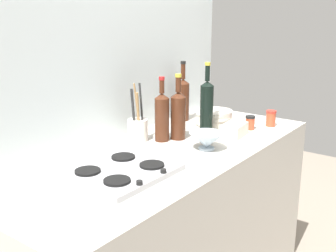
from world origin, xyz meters
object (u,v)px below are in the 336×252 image
(wine_bottle_mid_right, at_px, (207,106))
(utensil_crock, at_px, (138,128))
(plate_stack, at_px, (214,118))
(stovetop_hob, at_px, (121,171))
(wine_bottle_mid_left, at_px, (183,98))
(butter_dish, at_px, (234,130))
(condiment_jar_rear, at_px, (250,123))
(condiment_jar_front, at_px, (271,118))
(wine_bottle_rightmost, at_px, (162,116))
(wine_bottle_leftmost, at_px, (178,114))
(mixing_bowl, at_px, (207,140))

(wine_bottle_mid_right, xyz_separation_m, utensil_crock, (-0.33, 0.20, -0.08))
(plate_stack, bearing_deg, stovetop_hob, -174.12)
(wine_bottle_mid_left, bearing_deg, plate_stack, -84.12)
(plate_stack, xyz_separation_m, wine_bottle_mid_left, (-0.02, 0.21, 0.09))
(wine_bottle_mid_right, distance_m, butter_dish, 0.19)
(condiment_jar_rear, bearing_deg, condiment_jar_front, -25.56)
(wine_bottle_mid_right, bearing_deg, wine_bottle_mid_left, 60.57)
(wine_bottle_rightmost, relative_size, condiment_jar_rear, 4.23)
(wine_bottle_leftmost, bearing_deg, wine_bottle_rightmost, 148.82)
(plate_stack, distance_m, butter_dish, 0.24)
(wine_bottle_leftmost, xyz_separation_m, condiment_jar_front, (0.52, -0.28, -0.09))
(wine_bottle_leftmost, relative_size, butter_dish, 2.08)
(wine_bottle_mid_right, xyz_separation_m, wine_bottle_rightmost, (-0.26, 0.10, -0.02))
(condiment_jar_front, xyz_separation_m, condiment_jar_rear, (-0.13, 0.06, -0.01))
(stovetop_hob, relative_size, wine_bottle_mid_left, 1.16)
(mixing_bowl, bearing_deg, wine_bottle_rightmost, 94.05)
(wine_bottle_leftmost, distance_m, condiment_jar_rear, 0.45)
(stovetop_hob, distance_m, condiment_jar_front, 1.07)
(wine_bottle_rightmost, height_order, utensil_crock, wine_bottle_rightmost)
(stovetop_hob, distance_m, wine_bottle_rightmost, 0.50)
(wine_bottle_mid_right, relative_size, mixing_bowl, 2.26)
(wine_bottle_leftmost, xyz_separation_m, wine_bottle_mid_left, (0.33, 0.20, 0.00))
(wine_bottle_mid_right, bearing_deg, plate_stack, 16.53)
(wine_bottle_mid_left, bearing_deg, wine_bottle_leftmost, -148.65)
(mixing_bowl, bearing_deg, wine_bottle_mid_left, 46.78)
(butter_dish, bearing_deg, utensil_crock, 135.76)
(plate_stack, bearing_deg, wine_bottle_mid_right, -163.47)
(plate_stack, xyz_separation_m, wine_bottle_mid_right, (-0.17, -0.05, 0.11))
(wine_bottle_mid_left, relative_size, wine_bottle_rightmost, 1.09)
(stovetop_hob, bearing_deg, wine_bottle_mid_left, 19.09)
(wine_bottle_rightmost, distance_m, utensil_crock, 0.14)
(condiment_jar_rear, bearing_deg, wine_bottle_rightmost, 149.95)
(stovetop_hob, height_order, wine_bottle_mid_right, wine_bottle_mid_right)
(utensil_crock, xyz_separation_m, condiment_jar_rear, (0.53, -0.36, -0.03))
(butter_dish, bearing_deg, stovetop_hob, 171.67)
(plate_stack, xyz_separation_m, butter_dish, (-0.13, -0.20, -0.01))
(plate_stack, relative_size, condiment_jar_rear, 2.75)
(mixing_bowl, distance_m, butter_dish, 0.27)
(utensil_crock, bearing_deg, wine_bottle_mid_left, 6.50)
(wine_bottle_rightmost, bearing_deg, wine_bottle_mid_left, 20.80)
(mixing_bowl, relative_size, utensil_crock, 0.56)
(wine_bottle_mid_left, distance_m, utensil_crock, 0.48)
(mixing_bowl, xyz_separation_m, condiment_jar_front, (0.57, -0.07, 0.00))
(wine_bottle_mid_left, bearing_deg, condiment_jar_rear, -82.13)
(wine_bottle_leftmost, relative_size, wine_bottle_mid_right, 0.88)
(mixing_bowl, relative_size, condiment_jar_rear, 2.17)
(mixing_bowl, distance_m, utensil_crock, 0.37)
(plate_stack, bearing_deg, utensil_crock, 162.84)
(plate_stack, relative_size, utensil_crock, 0.71)
(wine_bottle_leftmost, bearing_deg, utensil_crock, 136.17)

